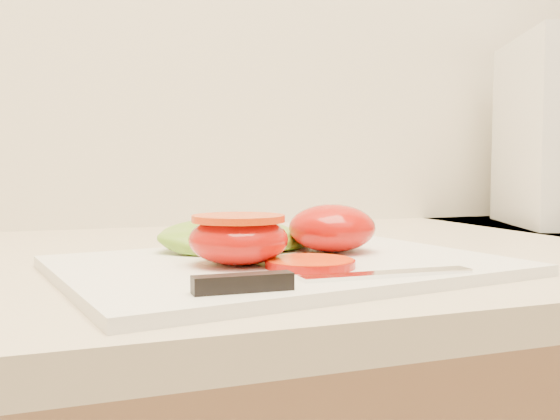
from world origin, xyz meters
name	(u,v)px	position (x,y,z in m)	size (l,w,h in m)	color
cutting_board	(284,266)	(-0.28, 1.54, 0.94)	(0.39, 0.28, 0.01)	white
tomato_half_dome	(332,228)	(-0.21, 1.58, 0.96)	(0.09, 0.09, 0.05)	#BD0C06
tomato_half_cut	(238,238)	(-0.32, 1.53, 0.96)	(0.09, 0.09, 0.04)	#BD0C06
tomato_slice_0	(310,263)	(-0.27, 1.50, 0.94)	(0.07, 0.07, 0.01)	#E65612
lettuce_leaf_0	(230,237)	(-0.30, 1.62, 0.95)	(0.15, 0.10, 0.03)	#619928
lettuce_leaf_1	(270,236)	(-0.26, 1.63, 0.95)	(0.11, 0.08, 0.02)	#619928
knife	(304,279)	(-0.30, 1.42, 0.94)	(0.23, 0.04, 0.01)	silver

